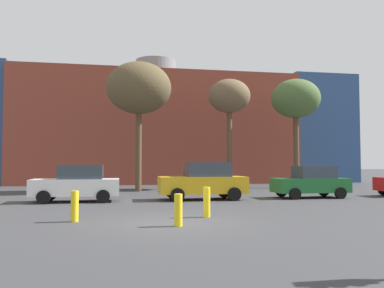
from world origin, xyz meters
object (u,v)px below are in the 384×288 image
object	(u,v)px
parked_car_3	(311,182)
parked_car_2	(203,181)
bare_tree_0	(229,98)
bare_tree_2	(296,100)
bare_tree_1	(139,89)
bollard_yellow_0	(75,206)
bollard_yellow_1	(207,202)
bollard_yellow_2	(178,210)
parked_car_1	(77,183)

from	to	relation	value
parked_car_3	parked_car_2	bearing A→B (deg)	0.00
bare_tree_0	bare_tree_2	distance (m)	5.31
bare_tree_0	bare_tree_1	size ratio (longest dim) A/B	0.93
parked_car_2	bare_tree_1	size ratio (longest dim) A/B	0.51
bare_tree_1	bollard_yellow_0	distance (m)	14.98
bollard_yellow_1	bare_tree_0	bearing A→B (deg)	71.20
bare_tree_2	bare_tree_0	bearing A→B (deg)	-177.25
bollard_yellow_1	parked_car_3	bearing A→B (deg)	42.05
bare_tree_1	bollard_yellow_2	bearing A→B (deg)	-88.35
parked_car_3	parked_car_1	bearing A→B (deg)	0.00
parked_car_3	bollard_yellow_0	size ratio (longest dim) A/B	4.03
parked_car_3	bare_tree_2	distance (m)	10.65
parked_car_3	bollard_yellow_2	size ratio (longest dim) A/B	4.15
bollard_yellow_1	bare_tree_1	bearing A→B (deg)	97.33
parked_car_2	parked_car_3	xyz separation A→B (m)	(5.88, 0.00, -0.10)
parked_car_2	bollard_yellow_1	distance (m)	6.59
bare_tree_0	bollard_yellow_2	world-z (taller)	bare_tree_0
bare_tree_0	bare_tree_2	bearing A→B (deg)	2.75
parked_car_3	bare_tree_1	xyz separation A→B (m)	(-8.83, 6.59, 5.93)
bare_tree_1	bare_tree_0	bearing A→B (deg)	12.86
bare_tree_0	bare_tree_2	xyz separation A→B (m)	(5.31, 0.26, 0.05)
bare_tree_2	parked_car_1	bearing A→B (deg)	-151.15
parked_car_1	parked_car_2	world-z (taller)	parked_car_2
bollard_yellow_1	bollard_yellow_0	bearing A→B (deg)	-176.23
bare_tree_0	bollard_yellow_1	size ratio (longest dim) A/B	7.74
bare_tree_2	bollard_yellow_2	world-z (taller)	bare_tree_2
parked_car_1	bollard_yellow_2	world-z (taller)	parked_car_1
parked_car_3	bollard_yellow_1	distance (m)	9.64
parked_car_3	bollard_yellow_2	bearing A→B (deg)	44.37
bare_tree_2	parked_car_2	bearing A→B (deg)	-137.07
parked_car_2	bare_tree_2	xyz separation A→B (m)	(8.99, 8.36, 5.73)
bare_tree_2	bollard_yellow_2	size ratio (longest dim) A/B	8.71
parked_car_1	bare_tree_2	bearing A→B (deg)	-151.15
bare_tree_1	bollard_yellow_1	distance (m)	14.57
bare_tree_2	bollard_yellow_2	xyz separation A→B (m)	(-11.51, -16.59, -6.20)
bollard_yellow_0	bollard_yellow_2	size ratio (longest dim) A/B	1.03
bare_tree_2	bollard_yellow_0	bearing A→B (deg)	-134.03
bollard_yellow_2	bare_tree_1	bearing A→B (deg)	91.65
bollard_yellow_1	parked_car_2	bearing A→B (deg)	78.80
bare_tree_0	bare_tree_2	world-z (taller)	bare_tree_2
bare_tree_2	bollard_yellow_1	world-z (taller)	bare_tree_2
bollard_yellow_0	bollard_yellow_1	bearing A→B (deg)	3.77
bare_tree_0	bollard_yellow_1	bearing A→B (deg)	-108.80
bare_tree_0	parked_car_1	bearing A→B (deg)	-140.61
bollard_yellow_0	bollard_yellow_1	distance (m)	4.35
bare_tree_2	bollard_yellow_0	xyz separation A→B (m)	(-14.60, -15.10, -6.18)
bare_tree_2	bollard_yellow_1	xyz separation A→B (m)	(-10.26, -14.82, -6.15)
bare_tree_0	bollard_yellow_1	xyz separation A→B (m)	(-4.96, -14.56, -6.10)
parked_car_2	parked_car_3	bearing A→B (deg)	-180.00
bare_tree_1	bollard_yellow_1	world-z (taller)	bare_tree_1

